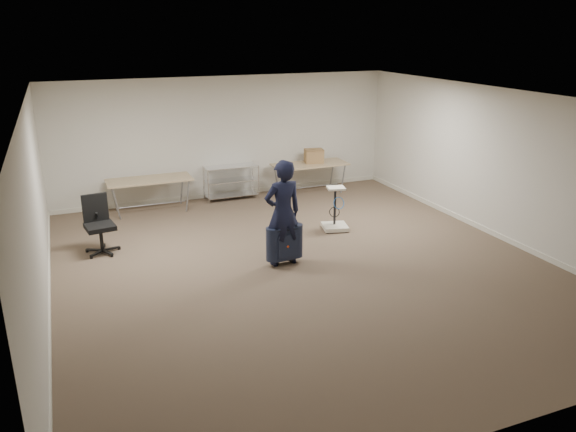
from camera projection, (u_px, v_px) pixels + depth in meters
name	position (u px, v px, depth m)	size (l,w,h in m)	color
ground	(303.00, 265.00, 9.53)	(9.00, 9.00, 0.00)	#4F3E30
room_shell	(274.00, 236.00, 10.73)	(8.00, 9.00, 9.00)	beige
folding_table_left	(149.00, 181.00, 12.10)	(1.80, 0.75, 0.73)	#918059
folding_table_right	(310.00, 166.00, 13.45)	(1.80, 0.75, 0.73)	#918059
wire_shelf	(231.00, 181.00, 13.07)	(1.22, 0.47, 0.80)	silver
person	(283.00, 213.00, 9.32)	(0.66, 0.43, 1.82)	black
suitcase	(284.00, 243.00, 9.46)	(0.43, 0.27, 1.15)	#161B33
office_chair	(100.00, 235.00, 10.00)	(0.63, 0.63, 1.04)	black
equipment_cart	(335.00, 218.00, 11.14)	(0.58, 0.58, 0.88)	beige
cardboard_box	(314.00, 156.00, 13.48)	(0.43, 0.33, 0.33)	#935F44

